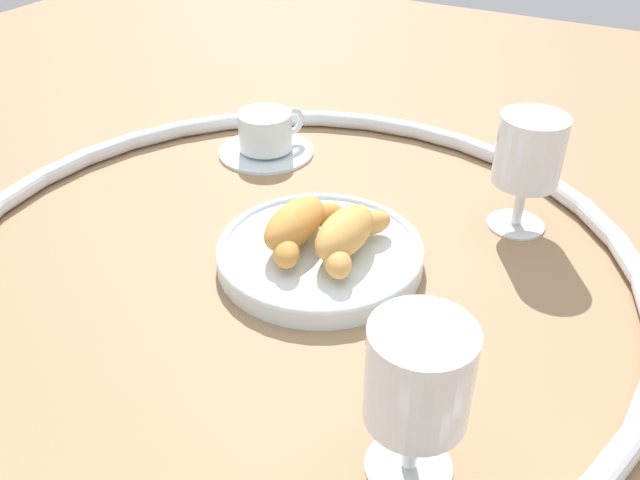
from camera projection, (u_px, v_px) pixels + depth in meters
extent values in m
plane|color=#997551|center=(286.00, 267.00, 0.73)|extent=(2.20, 2.20, 0.00)
torus|color=silver|center=(286.00, 258.00, 0.72)|extent=(0.77, 0.77, 0.02)
cylinder|color=silver|center=(320.00, 255.00, 0.73)|extent=(0.23, 0.23, 0.02)
torus|color=silver|center=(320.00, 248.00, 0.73)|extent=(0.23, 0.23, 0.01)
ellipsoid|color=#CC893D|center=(296.00, 223.00, 0.72)|extent=(0.10, 0.05, 0.04)
ellipsoid|color=#CC893D|center=(286.00, 253.00, 0.69)|extent=(0.05, 0.05, 0.03)
ellipsoid|color=#CC893D|center=(325.00, 214.00, 0.75)|extent=(0.05, 0.05, 0.03)
ellipsoid|color=#D6994C|center=(345.00, 232.00, 0.71)|extent=(0.10, 0.05, 0.04)
ellipsoid|color=#D6994C|center=(338.00, 263.00, 0.67)|extent=(0.05, 0.05, 0.03)
ellipsoid|color=#D6994C|center=(372.00, 223.00, 0.74)|extent=(0.05, 0.05, 0.03)
cylinder|color=silver|center=(266.00, 150.00, 0.96)|extent=(0.14, 0.14, 0.01)
cylinder|color=silver|center=(265.00, 131.00, 0.94)|extent=(0.08, 0.08, 0.05)
cylinder|color=brown|center=(264.00, 116.00, 0.93)|extent=(0.07, 0.07, 0.01)
torus|color=silver|center=(292.00, 121.00, 0.96)|extent=(0.04, 0.03, 0.04)
cylinder|color=white|center=(409.00, 465.00, 0.51)|extent=(0.07, 0.07, 0.01)
cylinder|color=white|center=(412.00, 439.00, 0.50)|extent=(0.01, 0.01, 0.05)
cylinder|color=white|center=(419.00, 375.00, 0.46)|extent=(0.08, 0.08, 0.08)
cylinder|color=#E0CC4C|center=(417.00, 390.00, 0.47)|extent=(0.07, 0.07, 0.05)
cylinder|color=white|center=(516.00, 223.00, 0.80)|extent=(0.07, 0.07, 0.01)
cylinder|color=white|center=(520.00, 202.00, 0.78)|extent=(0.01, 0.01, 0.05)
cylinder|color=white|center=(530.00, 150.00, 0.75)|extent=(0.08, 0.08, 0.08)
cylinder|color=yellow|center=(528.00, 161.00, 0.75)|extent=(0.07, 0.07, 0.05)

